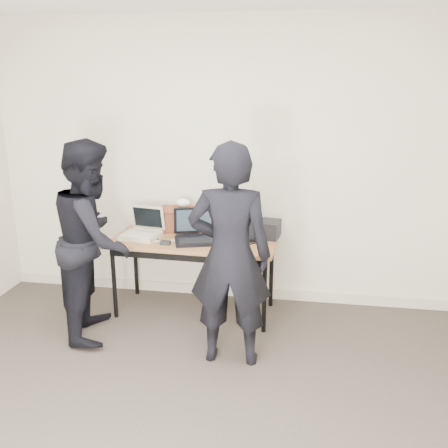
% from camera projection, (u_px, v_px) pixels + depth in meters
% --- Properties ---
extents(room, '(4.60, 4.60, 2.80)m').
position_uv_depth(room, '(156.00, 236.00, 2.61)').
color(room, '#3D342E').
rests_on(room, ground).
extents(desk, '(1.53, 0.71, 0.72)m').
position_uv_depth(desk, '(194.00, 246.00, 4.56)').
color(desk, '#905F37').
rests_on(desk, ground).
extents(laptop_beige, '(0.38, 0.37, 0.27)m').
position_uv_depth(laptop_beige, '(143.00, 231.00, 4.63)').
color(laptop_beige, '#BBB296').
rests_on(laptop_beige, desk).
extents(laptop_center, '(0.46, 0.45, 0.29)m').
position_uv_depth(laptop_center, '(195.00, 233.00, 4.52)').
color(laptop_center, black).
rests_on(laptop_center, desk).
extents(laptop_right, '(0.49, 0.48, 0.26)m').
position_uv_depth(laptop_right, '(247.00, 230.00, 4.64)').
color(laptop_right, black).
rests_on(laptop_right, desk).
extents(leather_satchel, '(0.37, 0.20, 0.25)m').
position_uv_depth(leather_satchel, '(180.00, 219.00, 4.75)').
color(leather_satchel, '#5A2A17').
rests_on(leather_satchel, desk).
extents(tissue, '(0.13, 0.10, 0.08)m').
position_uv_depth(tissue, '(183.00, 203.00, 4.71)').
color(tissue, white).
rests_on(tissue, leather_satchel).
extents(equipment_box, '(0.30, 0.27, 0.16)m').
position_uv_depth(equipment_box, '(265.00, 229.00, 4.61)').
color(equipment_box, black).
rests_on(equipment_box, desk).
extents(power_brick, '(0.09, 0.06, 0.03)m').
position_uv_depth(power_brick, '(165.00, 243.00, 4.42)').
color(power_brick, black).
rests_on(power_brick, desk).
extents(cables, '(1.15, 0.35, 0.01)m').
position_uv_depth(cables, '(196.00, 240.00, 4.52)').
color(cables, silver).
rests_on(cables, desk).
extents(person_typist, '(0.65, 0.44, 1.73)m').
position_uv_depth(person_typist, '(230.00, 256.00, 3.72)').
color(person_typist, black).
rests_on(person_typist, ground).
extents(person_observer, '(0.80, 0.94, 1.68)m').
position_uv_depth(person_observer, '(93.00, 240.00, 4.17)').
color(person_observer, black).
rests_on(person_observer, ground).
extents(baseboard, '(4.50, 0.03, 0.10)m').
position_uv_depth(baseboard, '(224.00, 290.00, 5.10)').
color(baseboard, '#BEB69E').
rests_on(baseboard, ground).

